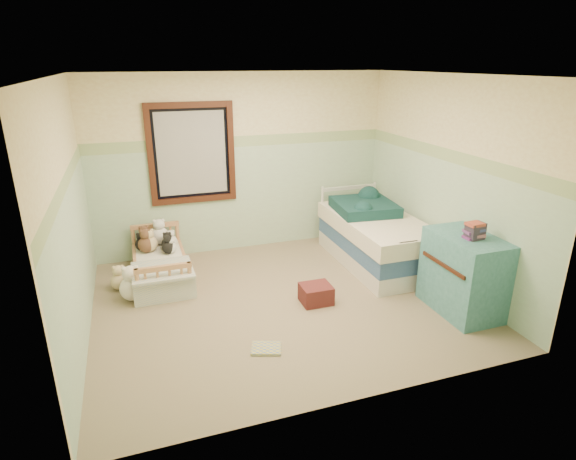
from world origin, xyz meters
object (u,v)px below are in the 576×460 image
object	(u,v)px
plush_floor_cream	(132,288)
dresser	(464,274)
red_pillow	(316,294)
toddler_bed_frame	(161,273)
twin_bed_frame	(375,255)
floor_book	(266,348)
plush_floor_tan	(120,281)

from	to	relation	value
plush_floor_cream	dresser	bearing A→B (deg)	-22.48
dresser	red_pillow	world-z (taller)	dresser
toddler_bed_frame	dresser	size ratio (longest dim) A/B	1.46
twin_bed_frame	red_pillow	xyz separation A→B (m)	(-1.19, -0.77, -0.00)
floor_book	plush_floor_tan	bearing A→B (deg)	145.78
plush_floor_tan	twin_bed_frame	world-z (taller)	twin_bed_frame
red_pillow	floor_book	xyz separation A→B (m)	(-0.81, -0.72, -0.09)
plush_floor_tan	floor_book	world-z (taller)	plush_floor_tan
plush_floor_tan	red_pillow	bearing A→B (deg)	-26.73
plush_floor_cream	red_pillow	distance (m)	2.13
plush_floor_tan	red_pillow	world-z (taller)	red_pillow
twin_bed_frame	red_pillow	bearing A→B (deg)	-147.01
toddler_bed_frame	red_pillow	xyz separation A→B (m)	(1.64, -1.21, 0.02)
twin_bed_frame	floor_book	world-z (taller)	twin_bed_frame
dresser	floor_book	distance (m)	2.30
toddler_bed_frame	floor_book	xyz separation A→B (m)	(0.83, -1.93, -0.07)
toddler_bed_frame	plush_floor_cream	size ratio (longest dim) A/B	4.47
toddler_bed_frame	floor_book	distance (m)	2.10
plush_floor_cream	red_pillow	size ratio (longest dim) A/B	0.84
dresser	plush_floor_cream	bearing A→B (deg)	157.52
toddler_bed_frame	dresser	xyz separation A→B (m)	(3.09, -1.88, 0.36)
plush_floor_cream	plush_floor_tan	bearing A→B (deg)	113.96
floor_book	plush_floor_cream	bearing A→B (deg)	148.10
plush_floor_tan	dresser	xyz separation A→B (m)	(3.59, -1.75, 0.33)
dresser	red_pillow	size ratio (longest dim) A/B	2.57
plush_floor_tan	twin_bed_frame	xyz separation A→B (m)	(3.33, -0.30, 0.00)
dresser	red_pillow	bearing A→B (deg)	155.15
twin_bed_frame	toddler_bed_frame	bearing A→B (deg)	171.32
twin_bed_frame	dresser	distance (m)	1.51
plush_floor_tan	dresser	bearing A→B (deg)	-25.97
floor_book	twin_bed_frame	bearing A→B (deg)	56.03
plush_floor_cream	plush_floor_tan	size ratio (longest dim) A/B	1.35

